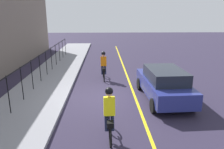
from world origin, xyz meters
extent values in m
plane|color=#2A2439|center=(0.00, 0.00, 0.00)|extent=(80.00, 80.00, 0.00)
cube|color=yellow|center=(0.00, -1.60, 0.00)|extent=(36.00, 0.12, 0.01)
cube|color=gray|center=(0.00, 3.40, 0.07)|extent=(40.00, 3.20, 0.15)
cylinder|color=black|center=(-1.95, 3.80, 0.95)|extent=(0.04, 0.04, 1.60)
cylinder|color=black|center=(-0.47, 3.80, 0.95)|extent=(0.04, 0.04, 1.60)
cylinder|color=black|center=(1.00, 3.80, 0.95)|extent=(0.04, 0.04, 1.60)
cylinder|color=black|center=(2.47, 3.80, 0.95)|extent=(0.04, 0.04, 1.60)
cylinder|color=black|center=(3.95, 3.80, 0.95)|extent=(0.04, 0.04, 1.60)
cylinder|color=black|center=(5.42, 3.80, 0.95)|extent=(0.04, 0.04, 1.60)
cylinder|color=black|center=(6.89, 3.80, 0.95)|extent=(0.04, 0.04, 1.60)
cylinder|color=black|center=(8.36, 3.80, 0.95)|extent=(0.04, 0.04, 1.60)
cylinder|color=black|center=(9.84, 3.80, 0.95)|extent=(0.04, 0.04, 1.60)
cylinder|color=black|center=(11.31, 3.80, 0.95)|extent=(0.04, 0.04, 1.60)
cube|color=black|center=(1.00, 3.80, 1.70)|extent=(20.62, 0.04, 0.04)
torus|color=black|center=(3.75, 0.02, 0.33)|extent=(0.66, 0.09, 0.66)
torus|color=black|center=(2.70, -0.03, 0.33)|extent=(0.66, 0.09, 0.66)
cube|color=black|center=(3.23, 0.00, 0.58)|extent=(0.93, 0.09, 0.24)
cylinder|color=black|center=(3.08, -0.01, 0.73)|extent=(0.03, 0.03, 0.35)
cube|color=#CC640A|center=(3.13, -0.01, 1.21)|extent=(0.36, 0.38, 0.63)
sphere|color=tan|center=(3.18, -0.01, 1.62)|extent=(0.22, 0.22, 0.22)
sphere|color=black|center=(3.18, -0.01, 1.70)|extent=(0.26, 0.26, 0.26)
cylinder|color=#191E38|center=(3.10, 0.09, 0.68)|extent=(0.34, 0.14, 0.65)
cylinder|color=#191E38|center=(3.11, -0.11, 0.68)|extent=(0.34, 0.14, 0.65)
cube|color=black|center=(2.75, -0.03, 0.75)|extent=(0.25, 0.21, 0.18)
torus|color=black|center=(-3.13, -0.17, 0.33)|extent=(0.66, 0.09, 0.66)
torus|color=black|center=(-4.18, -0.22, 0.33)|extent=(0.66, 0.09, 0.66)
cube|color=black|center=(-3.66, -0.19, 0.58)|extent=(0.93, 0.09, 0.24)
cylinder|color=black|center=(-3.81, -0.20, 0.73)|extent=(0.03, 0.03, 0.35)
cube|color=yellow|center=(-3.76, -0.20, 1.21)|extent=(0.36, 0.38, 0.63)
sphere|color=tan|center=(-3.71, -0.20, 1.62)|extent=(0.22, 0.22, 0.22)
sphere|color=black|center=(-3.71, -0.20, 1.70)|extent=(0.26, 0.26, 0.26)
cylinder|color=#191E38|center=(-3.78, -0.10, 0.68)|extent=(0.34, 0.14, 0.65)
cylinder|color=#191E38|center=(-3.77, -0.30, 0.68)|extent=(0.34, 0.14, 0.65)
cube|color=black|center=(-4.13, -0.22, 0.75)|extent=(0.25, 0.21, 0.18)
cube|color=navy|center=(-0.28, -2.92, 0.67)|extent=(4.47, 1.98, 0.70)
cube|color=#1E232D|center=(-0.48, -2.93, 1.30)|extent=(2.53, 1.69, 0.56)
cylinder|color=black|center=(1.18, -2.01, 0.32)|extent=(0.65, 0.25, 0.64)
cylinder|color=black|center=(1.25, -3.71, 0.32)|extent=(0.65, 0.25, 0.64)
cylinder|color=black|center=(-1.81, -2.14, 0.32)|extent=(0.65, 0.25, 0.64)
cylinder|color=black|center=(-1.74, -3.83, 0.32)|extent=(0.65, 0.25, 0.64)
camera|label=1|loc=(-10.17, -0.05, 4.06)|focal=34.56mm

